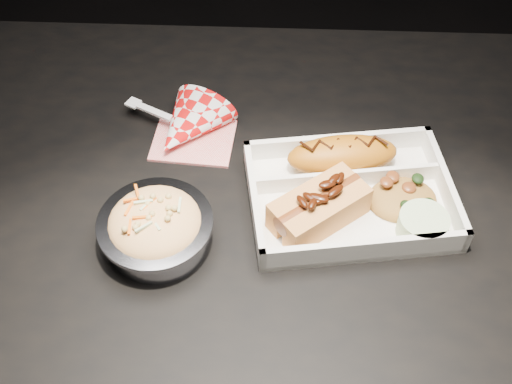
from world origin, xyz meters
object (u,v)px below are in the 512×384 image
(fried_pastry, at_px, (342,155))
(hotdog, at_px, (319,206))
(napkin_fork, at_px, (186,127))
(foil_coleslaw_cup, at_px, (156,227))
(food_tray, at_px, (349,198))
(dining_table, at_px, (293,262))

(fried_pastry, bearing_deg, hotdog, -109.91)
(napkin_fork, bearing_deg, fried_pastry, 12.12)
(foil_coleslaw_cup, xyz_separation_m, napkin_fork, (0.01, 0.18, -0.01))
(hotdog, distance_m, napkin_fork, 0.23)
(food_tray, xyz_separation_m, napkin_fork, (-0.22, 0.11, 0.01))
(dining_table, height_order, napkin_fork, napkin_fork)
(dining_table, xyz_separation_m, hotdog, (0.03, -0.00, 0.12))
(fried_pastry, bearing_deg, napkin_fork, 164.79)
(hotdog, bearing_deg, napkin_fork, 102.59)
(dining_table, distance_m, fried_pastry, 0.16)
(fried_pastry, distance_m, hotdog, 0.09)
(fried_pastry, distance_m, foil_coleslaw_cup, 0.26)
(napkin_fork, bearing_deg, food_tray, 0.27)
(fried_pastry, relative_size, hotdog, 1.12)
(foil_coleslaw_cup, bearing_deg, fried_pastry, 29.31)
(hotdog, relative_size, napkin_fork, 0.80)
(napkin_fork, bearing_deg, foil_coleslaw_cup, -67.18)
(fried_pastry, xyz_separation_m, napkin_fork, (-0.21, 0.06, -0.01))
(hotdog, height_order, napkin_fork, napkin_fork)
(dining_table, relative_size, hotdog, 9.27)
(foil_coleslaw_cup, bearing_deg, hotdog, 11.21)
(food_tray, relative_size, napkin_fork, 1.70)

